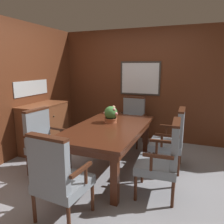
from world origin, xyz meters
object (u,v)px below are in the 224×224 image
(dining_table, at_px, (108,132))
(chair_right_near, at_px, (164,157))
(chair_head_near, at_px, (58,177))
(chair_left_near, at_px, (44,140))
(chair_right_far, at_px, (172,138))
(potted_plant, at_px, (111,114))
(sideboard_cabinet, at_px, (44,127))
(chair_head_far, at_px, (132,120))

(dining_table, height_order, chair_right_near, chair_right_near)
(chair_head_near, distance_m, chair_left_near, 1.24)
(dining_table, distance_m, chair_head_near, 1.32)
(chair_right_far, relative_size, potted_plant, 3.57)
(chair_right_far, xyz_separation_m, chair_left_near, (-1.83, -0.83, 0.00))
(chair_left_near, bearing_deg, sideboard_cabinet, 44.31)
(chair_head_near, bearing_deg, chair_left_near, -40.57)
(chair_head_far, xyz_separation_m, chair_right_near, (0.94, -1.74, 0.00))
(chair_right_far, distance_m, potted_plant, 1.05)
(chair_head_near, height_order, chair_left_near, same)
(dining_table, distance_m, chair_left_near, 1.01)
(potted_plant, relative_size, sideboard_cabinet, 0.28)
(chair_right_far, relative_size, chair_left_near, 1.00)
(chair_head_near, height_order, potted_plant, potted_plant)
(chair_head_near, distance_m, chair_head_far, 2.65)
(potted_plant, bearing_deg, chair_right_far, 9.45)
(chair_head_far, distance_m, chair_right_near, 1.98)
(chair_head_near, bearing_deg, sideboard_cabinet, -43.33)
(chair_left_near, bearing_deg, chair_right_far, -59.96)
(chair_head_near, height_order, chair_right_near, same)
(chair_right_near, xyz_separation_m, potted_plant, (-0.98, 0.65, 0.34))
(chair_head_near, height_order, chair_right_far, same)
(dining_table, relative_size, potted_plant, 6.58)
(dining_table, bearing_deg, chair_head_near, -91.13)
(potted_plant, distance_m, sideboard_cabinet, 1.52)
(dining_table, height_order, chair_head_far, chair_head_far)
(sideboard_cabinet, bearing_deg, chair_head_far, 33.49)
(sideboard_cabinet, bearing_deg, potted_plant, -3.85)
(dining_table, bearing_deg, chair_right_far, 23.23)
(chair_right_near, distance_m, potted_plant, 1.22)
(chair_right_far, bearing_deg, chair_right_near, -1.61)
(chair_head_far, bearing_deg, chair_right_far, -41.59)
(chair_right_far, distance_m, sideboard_cabinet, 2.45)
(chair_right_near, distance_m, chair_left_near, 1.83)
(chair_head_near, relative_size, sideboard_cabinet, 0.98)
(chair_head_far, height_order, chair_right_near, same)
(chair_right_near, bearing_deg, chair_left_near, -92.78)
(chair_head_far, height_order, sideboard_cabinet, chair_head_far)
(chair_right_far, relative_size, chair_right_near, 1.00)
(chair_head_near, xyz_separation_m, chair_head_far, (0.01, 2.65, 0.00))
(chair_right_near, bearing_deg, sideboard_cabinet, -110.41)
(chair_head_near, xyz_separation_m, sideboard_cabinet, (-1.49, 1.65, -0.06))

